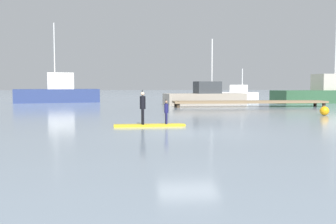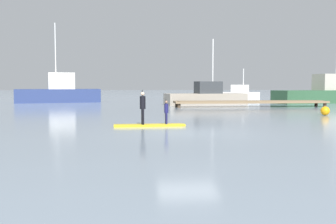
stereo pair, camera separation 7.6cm
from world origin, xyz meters
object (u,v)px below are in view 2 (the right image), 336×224
(trawler_grey_distant, at_px, (237,94))
(mooring_buoy_near, at_px, (325,111))
(fishing_boat_white_large, at_px, (324,93))
(paddler_child_solo, at_px, (166,111))
(motor_boat_small_navy, at_px, (206,97))
(fishing_boat_green_midground, at_px, (59,92))
(paddler_adult, at_px, (143,106))
(paddleboard_near, at_px, (149,125))

(trawler_grey_distant, distance_m, mooring_buoy_near, 26.63)
(fishing_boat_white_large, height_order, mooring_buoy_near, fishing_boat_white_large)
(paddler_child_solo, bearing_deg, motor_boat_small_navy, 73.84)
(paddler_child_solo, distance_m, fishing_boat_green_midground, 27.33)
(paddler_child_solo, height_order, mooring_buoy_near, paddler_child_solo)
(fishing_boat_green_midground, relative_size, motor_boat_small_navy, 1.16)
(fishing_boat_green_midground, bearing_deg, mooring_buoy_near, -45.06)
(trawler_grey_distant, bearing_deg, paddler_adult, -112.33)
(fishing_boat_white_large, relative_size, trawler_grey_distant, 1.83)
(paddleboard_near, distance_m, paddler_adult, 0.97)
(paddleboard_near, height_order, trawler_grey_distant, trawler_grey_distant)
(paddleboard_near, xyz_separation_m, trawler_grey_distant, (12.91, 32.19, 0.63))
(paddleboard_near, relative_size, motor_boat_small_navy, 0.42)
(mooring_buoy_near, bearing_deg, fishing_boat_green_midground, 134.94)
(paddler_adult, relative_size, trawler_grey_distant, 0.27)
(paddleboard_near, bearing_deg, trawler_grey_distant, 68.14)
(paddler_adult, relative_size, mooring_buoy_near, 2.82)
(mooring_buoy_near, bearing_deg, paddleboard_near, -153.88)
(paddler_adult, height_order, mooring_buoy_near, paddler_adult)
(fishing_boat_green_midground, relative_size, trawler_grey_distant, 1.54)
(paddler_adult, relative_size, paddler_child_solo, 1.40)
(paddler_child_solo, distance_m, mooring_buoy_near, 11.99)
(paddler_child_solo, bearing_deg, paddler_adult, -177.07)
(paddler_child_solo, height_order, motor_boat_small_navy, motor_boat_small_navy)
(motor_boat_small_navy, bearing_deg, fishing_boat_white_large, 10.74)
(fishing_boat_white_large, relative_size, mooring_buoy_near, 19.27)
(mooring_buoy_near, bearing_deg, paddler_child_solo, -152.41)
(paddler_child_solo, bearing_deg, fishing_boat_white_large, 49.36)
(paddler_child_solo, relative_size, trawler_grey_distant, 0.19)
(paddleboard_near, height_order, motor_boat_small_navy, motor_boat_small_navy)
(fishing_boat_white_large, bearing_deg, trawler_grey_distant, 121.33)
(paddler_child_solo, height_order, fishing_boat_green_midground, fishing_boat_green_midground)
(motor_boat_small_navy, height_order, trawler_grey_distant, motor_boat_small_navy)
(trawler_grey_distant, bearing_deg, fishing_boat_green_midground, -163.23)
(motor_boat_small_navy, bearing_deg, paddler_child_solo, -106.16)
(paddler_child_solo, relative_size, mooring_buoy_near, 2.01)
(fishing_boat_white_large, distance_m, motor_boat_small_navy, 13.22)
(paddler_child_solo, xyz_separation_m, mooring_buoy_near, (10.62, 5.55, -0.43))
(paddler_adult, xyz_separation_m, trawler_grey_distant, (13.23, 32.19, -0.28))
(paddleboard_near, relative_size, mooring_buoy_near, 5.89)
(paddleboard_near, bearing_deg, paddler_child_solo, 3.55)
(paddler_child_solo, height_order, trawler_grey_distant, trawler_grey_distant)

